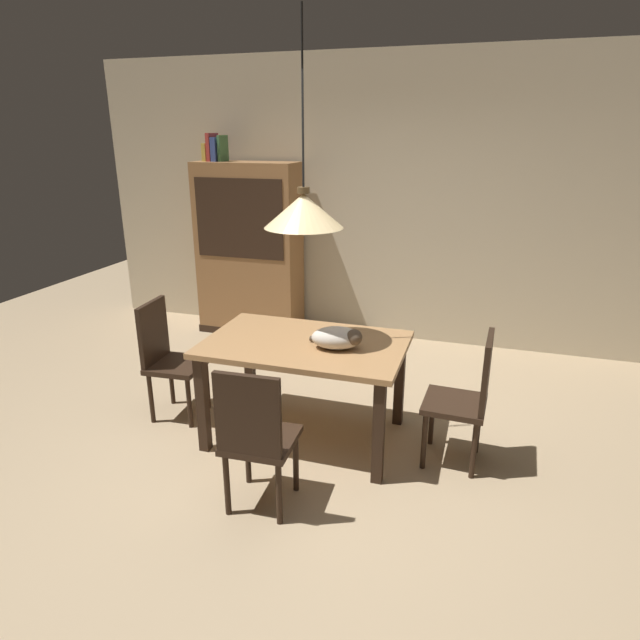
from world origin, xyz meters
name	(u,v)px	position (x,y,z in m)	size (l,w,h in m)	color
ground	(300,463)	(0.00, 0.00, 0.00)	(10.00, 10.00, 0.00)	tan
back_wall	(384,202)	(0.00, 2.65, 1.45)	(6.40, 0.10, 2.90)	beige
dining_table	(305,355)	(-0.08, 0.35, 0.65)	(1.40, 0.90, 0.75)	#A87A4C
chair_right_side	(468,395)	(1.05, 0.35, 0.51)	(0.42, 0.42, 0.93)	black
chair_near_front	(256,435)	(-0.08, -0.53, 0.51)	(0.42, 0.42, 0.93)	black
chair_left_side	(167,355)	(-1.21, 0.35, 0.51)	(0.43, 0.43, 0.93)	black
cat_sleeping	(338,338)	(0.17, 0.30, 0.83)	(0.40, 0.29, 0.16)	beige
pendant_lamp	(304,210)	(-0.08, 0.35, 1.66)	(0.52, 0.52, 1.30)	beige
hutch_bookcase	(250,253)	(-1.39, 2.32, 0.89)	(1.12, 0.45, 1.85)	olive
book_yellow_short	(208,152)	(-1.82, 2.32, 1.94)	(0.04, 0.20, 0.18)	gold
book_red_tall	(212,147)	(-1.77, 2.32, 1.99)	(0.04, 0.22, 0.28)	#B73833
book_blue_wide	(218,149)	(-1.70, 2.32, 1.97)	(0.06, 0.24, 0.24)	#384C93
book_green_slim	(223,148)	(-1.65, 2.32, 1.98)	(0.03, 0.20, 0.26)	#427A4C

